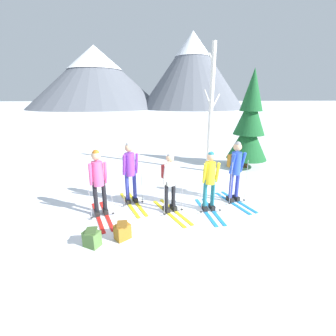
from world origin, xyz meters
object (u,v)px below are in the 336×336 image
(skier_in_purple, at_px, (130,170))
(backpack_on_snow_front, at_px, (92,238))
(skier_in_pink, at_px, (98,180))
(pine_tree_near, at_px, (249,124))
(skier_in_white, at_px, (170,180))
(backpack_on_snow_beside, at_px, (122,231))
(skier_in_blue, at_px, (235,168))
(skier_in_yellow, at_px, (210,179))
(birch_tree_tall, at_px, (211,110))

(skier_in_purple, bearing_deg, backpack_on_snow_front, -111.71)
(skier_in_pink, height_order, backpack_on_snow_front, skier_in_pink)
(pine_tree_near, bearing_deg, skier_in_white, -137.17)
(backpack_on_snow_beside, bearing_deg, skier_in_blue, 25.44)
(skier_in_yellow, bearing_deg, skier_in_blue, 27.53)
(skier_in_purple, height_order, skier_in_blue, same)
(skier_in_yellow, height_order, skier_in_blue, skier_in_blue)
(skier_in_purple, bearing_deg, skier_in_blue, -5.11)
(backpack_on_snow_beside, bearing_deg, pine_tree_near, 42.96)
(birch_tree_tall, relative_size, backpack_on_snow_beside, 12.36)
(skier_in_blue, distance_m, birch_tree_tall, 3.32)
(skier_in_blue, relative_size, backpack_on_snow_front, 4.55)
(skier_in_yellow, distance_m, skier_in_blue, 1.03)
(skier_in_pink, bearing_deg, skier_in_white, -0.67)
(birch_tree_tall, bearing_deg, skier_in_purple, -139.37)
(skier_in_purple, distance_m, backpack_on_snow_beside, 1.96)
(skier_in_pink, xyz_separation_m, skier_in_yellow, (2.88, -0.12, -0.07))
(skier_in_yellow, distance_m, pine_tree_near, 4.81)
(skier_in_purple, relative_size, skier_in_yellow, 1.09)
(skier_in_purple, bearing_deg, backpack_on_snow_beside, -95.24)
(skier_in_pink, distance_m, backpack_on_snow_front, 1.55)
(skier_in_purple, distance_m, skier_in_blue, 3.02)
(skier_in_purple, distance_m, backpack_on_snow_front, 2.26)
(skier_in_pink, height_order, skier_in_yellow, skier_in_pink)
(skier_in_pink, xyz_separation_m, pine_tree_near, (5.75, 3.62, 0.92))
(skier_in_pink, relative_size, birch_tree_tall, 0.36)
(skier_in_yellow, xyz_separation_m, skier_in_blue, (0.90, 0.47, 0.13))
(skier_in_white, xyz_separation_m, pine_tree_near, (3.92, 3.64, 0.98))
(skier_in_white, relative_size, birch_tree_tall, 0.34)
(skier_in_pink, bearing_deg, skier_in_purple, 38.22)
(pine_tree_near, height_order, birch_tree_tall, birch_tree_tall)
(skier_in_pink, relative_size, skier_in_yellow, 1.06)
(skier_in_purple, height_order, skier_in_white, skier_in_purple)
(birch_tree_tall, bearing_deg, skier_in_pink, -139.84)
(skier_in_pink, bearing_deg, pine_tree_near, 32.18)
(pine_tree_near, bearing_deg, backpack_on_snow_front, -139.21)
(skier_in_blue, relative_size, pine_tree_near, 0.44)
(backpack_on_snow_front, bearing_deg, skier_in_blue, 24.03)
(skier_in_white, bearing_deg, pine_tree_near, 42.83)
(skier_in_purple, distance_m, birch_tree_tall, 4.41)
(skier_in_pink, distance_m, pine_tree_near, 6.85)
(skier_in_purple, height_order, pine_tree_near, pine_tree_near)
(skier_in_yellow, relative_size, pine_tree_near, 0.40)
(pine_tree_near, height_order, backpack_on_snow_beside, pine_tree_near)
(skier_in_white, xyz_separation_m, backpack_on_snow_front, (-1.82, -1.32, -0.73))
(skier_in_blue, height_order, birch_tree_tall, birch_tree_tall)
(skier_in_blue, xyz_separation_m, birch_tree_tall, (0.14, 2.96, 1.48))
(skier_in_white, bearing_deg, skier_in_yellow, -5.50)
(skier_in_yellow, distance_m, backpack_on_snow_front, 3.21)
(skier_in_pink, relative_size, backpack_on_snow_beside, 4.42)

